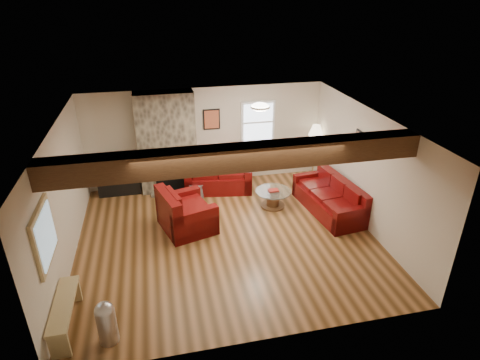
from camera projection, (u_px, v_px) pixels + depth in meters
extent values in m
plane|color=#513215|center=(227.00, 237.00, 8.33)|extent=(8.00, 8.00, 0.00)
plane|color=white|center=(225.00, 121.00, 7.24)|extent=(8.00, 8.00, 0.00)
plane|color=beige|center=(206.00, 136.00, 10.20)|extent=(8.00, 0.00, 8.00)
plane|color=beige|center=(264.00, 272.00, 5.37)|extent=(8.00, 0.00, 8.00)
plane|color=beige|center=(62.00, 199.00, 7.20)|extent=(0.00, 7.50, 7.50)
plane|color=beige|center=(367.00, 170.00, 8.37)|extent=(0.00, 7.50, 7.50)
cube|color=#371D10|center=(240.00, 157.00, 6.22)|extent=(6.00, 0.36, 0.38)
cube|color=#3B352E|center=(167.00, 143.00, 9.79)|extent=(1.40, 0.50, 2.50)
cube|color=black|center=(170.00, 177.00, 9.92)|extent=(0.70, 0.06, 0.90)
cube|color=#3B352E|center=(171.00, 192.00, 10.05)|extent=(1.00, 0.25, 0.08)
cylinder|color=#492A17|center=(273.00, 205.00, 9.49)|extent=(0.56, 0.56, 0.04)
cylinder|color=#492A17|center=(273.00, 199.00, 9.42)|extent=(0.30, 0.30, 0.37)
cylinder|color=white|center=(273.00, 191.00, 9.32)|extent=(0.84, 0.84, 0.02)
cube|color=maroon|center=(273.00, 190.00, 9.31)|extent=(0.23, 0.17, 0.03)
cube|color=black|center=(120.00, 184.00, 10.01)|extent=(1.02, 0.41, 0.51)
imported|color=black|center=(117.00, 165.00, 9.79)|extent=(0.83, 0.11, 0.48)
cylinder|color=tan|center=(312.00, 177.00, 10.90)|extent=(0.27, 0.27, 0.03)
cylinder|color=tan|center=(314.00, 155.00, 10.61)|extent=(0.03, 0.03, 1.34)
cone|color=#F9E6BC|center=(316.00, 130.00, 10.31)|extent=(0.38, 0.38, 0.27)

